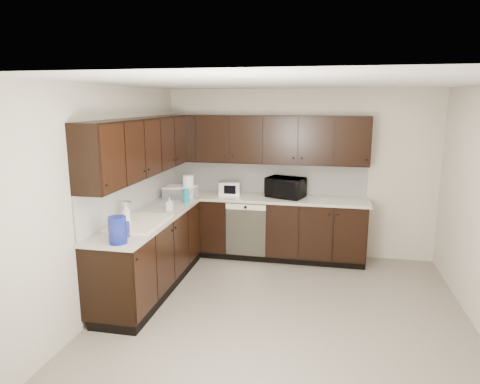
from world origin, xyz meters
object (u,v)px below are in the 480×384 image
microwave (285,187)px  blue_pitcher (118,230)px  sink (139,229)px  storage_bin (180,192)px  toaster_oven (229,188)px

microwave → blue_pitcher: bearing=-101.8°
sink → blue_pitcher: (0.10, -0.69, 0.19)m
microwave → storage_bin: bearing=-147.8°
microwave → toaster_oven: microwave is taller
microwave → storage_bin: 1.53m
sink → blue_pitcher: size_ratio=3.03×
microwave → blue_pitcher: microwave is taller
toaster_oven → blue_pitcher: blue_pitcher is taller
storage_bin → toaster_oven: bearing=31.2°
sink → toaster_oven: 1.88m
storage_bin → blue_pitcher: bearing=-87.9°
sink → toaster_oven: size_ratio=2.63×
sink → toaster_oven: (0.66, 1.75, 0.16)m
toaster_oven → storage_bin: size_ratio=0.74×
sink → storage_bin: bearing=89.1°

